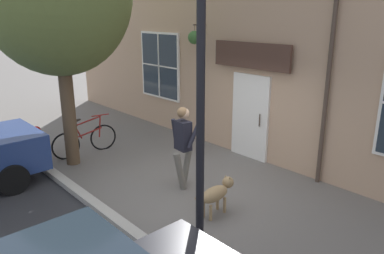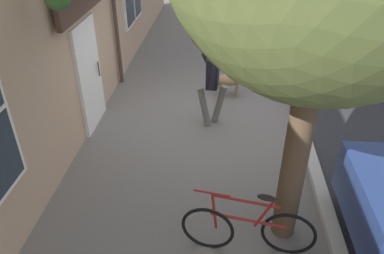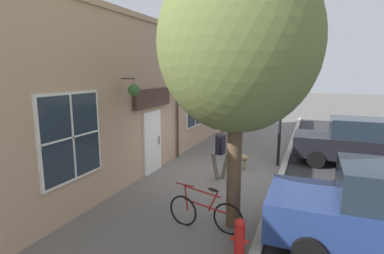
{
  "view_description": "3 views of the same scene",
  "coord_description": "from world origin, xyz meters",
  "px_view_note": "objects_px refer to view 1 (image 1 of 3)",
  "views": [
    {
      "loc": [
        4.86,
        5.3,
        3.48
      ],
      "look_at": [
        -0.61,
        -0.74,
        1.01
      ],
      "focal_mm": 35.0,
      "sensor_mm": 36.0,
      "label": 1
    },
    {
      "loc": [
        0.38,
        -6.69,
        4.06
      ],
      "look_at": [
        -0.05,
        -1.94,
        1.03
      ],
      "focal_mm": 35.0,
      "sensor_mm": 36.0,
      "label": 2
    },
    {
      "loc": [
        2.81,
        -9.01,
        3.38
      ],
      "look_at": [
        -1.04,
        0.49,
        1.51
      ],
      "focal_mm": 28.0,
      "sensor_mm": 36.0,
      "label": 3
    }
  ],
  "objects_px": {
    "leaning_bicycle": "(85,140)",
    "street_lamp": "(201,65)",
    "fire_hydrant": "(38,140)",
    "pedestrian_walking": "(183,140)",
    "dog_on_leash": "(217,193)"
  },
  "relations": [
    {
      "from": "leaning_bicycle",
      "to": "street_lamp",
      "type": "distance_m",
      "value": 5.96
    },
    {
      "from": "street_lamp",
      "to": "fire_hydrant",
      "type": "xyz_separation_m",
      "value": [
        -0.03,
        -6.05,
        -2.5
      ]
    },
    {
      "from": "street_lamp",
      "to": "fire_hydrant",
      "type": "distance_m",
      "value": 6.54
    },
    {
      "from": "pedestrian_walking",
      "to": "dog_on_leash",
      "type": "xyz_separation_m",
      "value": [
        0.28,
        1.23,
        -0.63
      ]
    },
    {
      "from": "dog_on_leash",
      "to": "leaning_bicycle",
      "type": "relative_size",
      "value": 0.6
    },
    {
      "from": "pedestrian_walking",
      "to": "street_lamp",
      "type": "xyz_separation_m",
      "value": [
        1.57,
        2.16,
        1.85
      ]
    },
    {
      "from": "dog_on_leash",
      "to": "street_lamp",
      "type": "height_order",
      "value": "street_lamp"
    },
    {
      "from": "pedestrian_walking",
      "to": "street_lamp",
      "type": "distance_m",
      "value": 3.25
    },
    {
      "from": "pedestrian_walking",
      "to": "fire_hydrant",
      "type": "height_order",
      "value": "pedestrian_walking"
    },
    {
      "from": "pedestrian_walking",
      "to": "dog_on_leash",
      "type": "height_order",
      "value": "pedestrian_walking"
    },
    {
      "from": "pedestrian_walking",
      "to": "leaning_bicycle",
      "type": "height_order",
      "value": "pedestrian_walking"
    },
    {
      "from": "fire_hydrant",
      "to": "leaning_bicycle",
      "type": "bearing_deg",
      "value": 141.99
    },
    {
      "from": "street_lamp",
      "to": "dog_on_leash",
      "type": "bearing_deg",
      "value": -144.47
    },
    {
      "from": "dog_on_leash",
      "to": "street_lamp",
      "type": "distance_m",
      "value": 2.95
    },
    {
      "from": "pedestrian_walking",
      "to": "street_lamp",
      "type": "height_order",
      "value": "street_lamp"
    }
  ]
}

